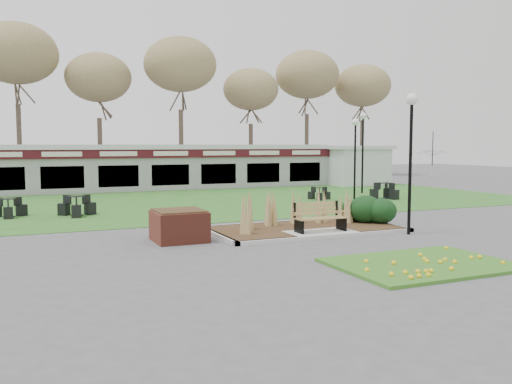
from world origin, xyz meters
name	(u,v)px	position (x,y,z in m)	size (l,w,h in m)	color
ground	(323,236)	(0.00, 0.00, 0.00)	(100.00, 100.00, 0.00)	#515154
lawn	(203,200)	(0.00, 12.00, 0.01)	(34.00, 16.00, 0.02)	#276821
flower_bed	(422,263)	(0.00, -4.60, 0.07)	(4.20, 3.00, 0.16)	#25661D
planting_bed	(335,217)	(1.27, 1.35, 0.37)	(6.75, 3.40, 1.27)	#382616
park_bench	(319,217)	(0.00, 0.25, 0.59)	(1.70, 0.66, 0.93)	olive
brick_planter	(179,225)	(-4.40, 1.00, 0.48)	(1.50, 1.50, 0.95)	brown
food_pavilion	(165,167)	(0.00, 19.96, 1.48)	(24.60, 3.40, 2.90)	gray
service_hut	(356,165)	(13.50, 18.00, 1.45)	(4.40, 3.40, 2.83)	silver
tree_backdrop	(137,74)	(0.00, 28.00, 8.36)	(47.24, 5.24, 10.36)	#47382B
lamp_post_near_right	(411,132)	(2.73, -0.80, 3.29)	(0.37, 0.37, 4.52)	black
lamp_post_mid_right	(355,142)	(6.09, 7.25, 3.02)	(0.34, 0.34, 4.14)	black
lamp_post_far_right	(363,135)	(10.00, 12.22, 3.48)	(0.40, 0.40, 4.78)	black
bistro_set_a	(9,211)	(-9.16, 8.84, 0.27)	(1.41, 1.23, 0.75)	black
bistro_set_b	(77,209)	(-6.64, 8.19, 0.29)	(1.51, 1.41, 0.81)	black
bistro_set_c	(385,193)	(9.17, 8.90, 0.30)	(1.55, 1.50, 0.84)	black
bistro_set_d	(319,195)	(5.66, 9.86, 0.23)	(1.07, 1.21, 0.64)	black
patio_umbrella	(432,163)	(16.00, 13.00, 1.68)	(2.62, 2.65, 2.64)	black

